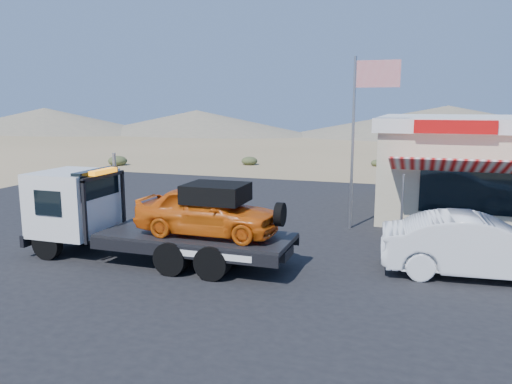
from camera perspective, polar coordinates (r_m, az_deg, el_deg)
ground at (r=15.49m, az=-9.37°, el=-6.68°), size 120.00×120.00×0.00m
asphalt_lot at (r=17.42m, az=1.13°, el=-4.63°), size 32.00×24.00×0.02m
tow_truck at (r=14.38m, az=-12.04°, el=-2.41°), size 7.64×2.26×2.55m
white_sedan at (r=14.08m, az=24.10°, el=-5.68°), size 4.99×2.12×1.60m
flagpole at (r=17.72m, az=11.82°, el=7.71°), size 1.55×0.10×6.00m
desert_scrub at (r=30.45m, az=-24.12°, el=1.41°), size 28.20×34.54×0.74m
distant_hills at (r=70.31m, az=4.69°, el=7.95°), size 126.00×48.00×4.20m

